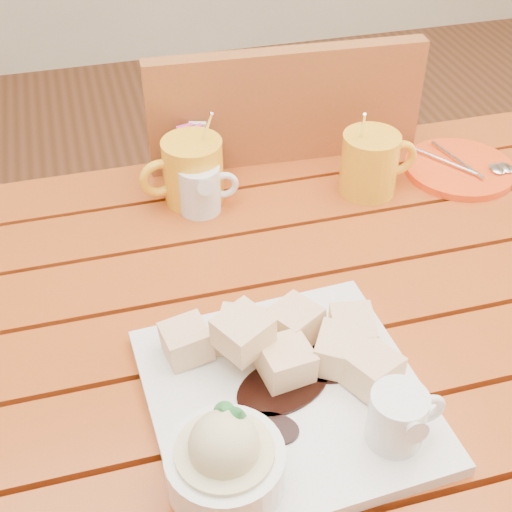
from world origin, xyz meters
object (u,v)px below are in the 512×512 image
object	(u,v)px
table	(267,373)
coffee_mug_right	(371,162)
dessert_plate	(277,402)
coffee_mug_left	(191,170)
orange_saucer	(460,168)
chair_far	(268,225)

from	to	relation	value
table	coffee_mug_right	distance (m)	0.36
table	dessert_plate	xyz separation A→B (m)	(-0.04, -0.16, 0.14)
coffee_mug_right	table	bearing A→B (deg)	-138.56
coffee_mug_left	orange_saucer	xyz separation A→B (m)	(0.43, -0.04, -0.05)
table	dessert_plate	bearing A→B (deg)	-102.79
coffee_mug_left	coffee_mug_right	bearing A→B (deg)	-17.24
dessert_plate	coffee_mug_left	size ratio (longest dim) A/B	2.05
dessert_plate	coffee_mug_left	xyz separation A→B (m)	(-0.00, 0.43, 0.02)
table	chair_far	bearing A→B (deg)	73.72
coffee_mug_left	chair_far	world-z (taller)	chair_far
table	chair_far	world-z (taller)	chair_far
table	coffee_mug_left	bearing A→B (deg)	98.41
coffee_mug_right	orange_saucer	xyz separation A→B (m)	(0.16, 0.01, -0.04)
table	chair_far	size ratio (longest dim) A/B	1.28
coffee_mug_left	table	bearing A→B (deg)	-88.91
coffee_mug_left	coffee_mug_right	size ratio (longest dim) A/B	1.04
table	dessert_plate	distance (m)	0.22
coffee_mug_left	chair_far	xyz separation A→B (m)	(0.18, 0.20, -0.28)
table	chair_far	distance (m)	0.50
dessert_plate	chair_far	distance (m)	0.70
dessert_plate	orange_saucer	size ratio (longest dim) A/B	1.76
chair_far	coffee_mug_left	bearing A→B (deg)	50.87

